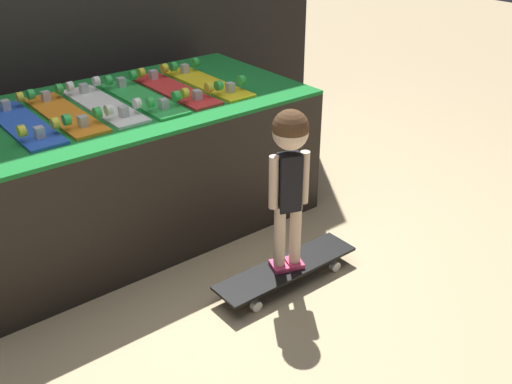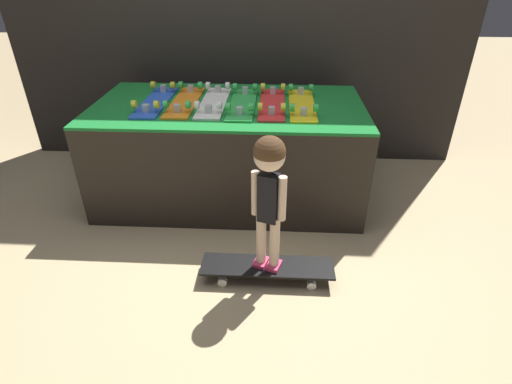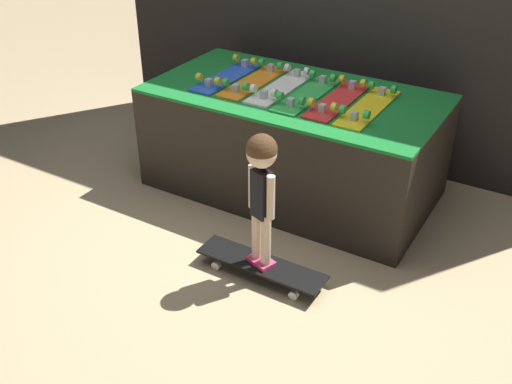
% 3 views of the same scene
% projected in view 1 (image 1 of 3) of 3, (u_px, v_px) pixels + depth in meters
% --- Properties ---
extents(ground_plane, '(16.00, 16.00, 0.00)m').
position_uv_depth(ground_plane, '(196.00, 274.00, 3.01)').
color(ground_plane, tan).
extents(display_rack, '(1.92, 1.02, 0.73)m').
position_uv_depth(display_rack, '(129.00, 166.00, 3.29)').
color(display_rack, black).
rests_on(display_rack, ground_plane).
extents(skateboard_blue_on_rack, '(0.18, 0.69, 0.09)m').
position_uv_depth(skateboard_blue_on_rack, '(22.00, 122.00, 2.82)').
color(skateboard_blue_on_rack, blue).
rests_on(skateboard_blue_on_rack, display_rack).
extents(skateboard_orange_on_rack, '(0.18, 0.69, 0.09)m').
position_uv_depth(skateboard_orange_on_rack, '(64.00, 112.00, 2.94)').
color(skateboard_orange_on_rack, orange).
rests_on(skateboard_orange_on_rack, display_rack).
extents(skateboard_white_on_rack, '(0.18, 0.69, 0.09)m').
position_uv_depth(skateboard_white_on_rack, '(103.00, 103.00, 3.05)').
color(skateboard_white_on_rack, white).
rests_on(skateboard_white_on_rack, display_rack).
extents(skateboard_green_on_rack, '(0.18, 0.69, 0.09)m').
position_uv_depth(skateboard_green_on_rack, '(142.00, 96.00, 3.15)').
color(skateboard_green_on_rack, green).
rests_on(skateboard_green_on_rack, display_rack).
extents(skateboard_red_on_rack, '(0.18, 0.69, 0.09)m').
position_uv_depth(skateboard_red_on_rack, '(174.00, 88.00, 3.27)').
color(skateboard_red_on_rack, red).
rests_on(skateboard_red_on_rack, display_rack).
extents(skateboard_yellow_on_rack, '(0.18, 0.69, 0.09)m').
position_uv_depth(skateboard_yellow_on_rack, '(206.00, 81.00, 3.38)').
color(skateboard_yellow_on_rack, yellow).
rests_on(skateboard_yellow_on_rack, display_rack).
extents(skateboard_on_floor, '(0.77, 0.19, 0.09)m').
position_uv_depth(skateboard_on_floor, '(286.00, 269.00, 2.93)').
color(skateboard_on_floor, black).
rests_on(skateboard_on_floor, ground_plane).
extents(child, '(0.19, 0.16, 0.81)m').
position_uv_depth(child, '(290.00, 161.00, 2.65)').
color(child, '#E03D6B').
rests_on(child, skateboard_on_floor).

